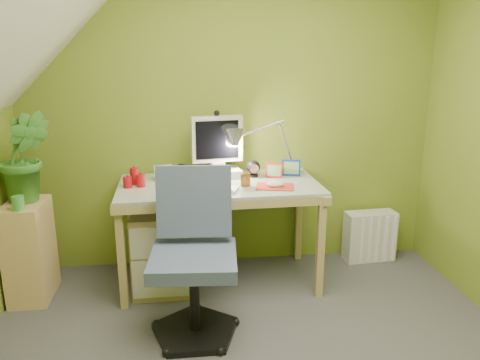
{
  "coord_description": "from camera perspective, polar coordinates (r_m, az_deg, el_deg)",
  "views": [
    {
      "loc": [
        -0.35,
        -1.99,
        1.68
      ],
      "look_at": [
        0.0,
        1.0,
        0.85
      ],
      "focal_mm": 35.0,
      "sensor_mm": 36.0,
      "label": 1
    }
  ],
  "objects": [
    {
      "name": "potted_plant",
      "position": [
        3.43,
        -24.73,
        2.6
      ],
      "size": [
        0.39,
        0.33,
        0.62
      ],
      "primitive_type": "imported",
      "rotation": [
        0.0,
        0.0,
        0.19
      ],
      "color": "#3A7928",
      "rests_on": "side_ledge"
    },
    {
      "name": "amber_tumbler",
      "position": [
        3.29,
        0.68,
        0.06
      ],
      "size": [
        0.07,
        0.07,
        0.09
      ],
      "primitive_type": "cylinder",
      "rotation": [
        0.0,
        0.0,
        -0.06
      ],
      "color": "brown",
      "rests_on": "desk"
    },
    {
      "name": "green_cup",
      "position": [
        3.31,
        -25.41,
        -2.59
      ],
      "size": [
        0.09,
        0.09,
        0.1
      ],
      "primitive_type": "cylinder",
      "rotation": [
        0.0,
        0.0,
        0.2
      ],
      "color": "green",
      "rests_on": "side_ledge"
    },
    {
      "name": "desk",
      "position": [
        3.48,
        -2.47,
        -6.48
      ],
      "size": [
        1.45,
        0.76,
        0.77
      ],
      "primitive_type": null,
      "rotation": [
        0.0,
        0.0,
        0.03
      ],
      "color": "tan",
      "rests_on": "floor"
    },
    {
      "name": "monitor",
      "position": [
        3.47,
        -2.82,
        4.84
      ],
      "size": [
        0.44,
        0.3,
        0.56
      ],
      "primitive_type": null,
      "rotation": [
        0.0,
        0.0,
        0.16
      ],
      "color": "beige",
      "rests_on": "desk"
    },
    {
      "name": "slope_ceiling",
      "position": [
        2.1,
        -26.12,
        18.52
      ],
      "size": [
        1.1,
        3.2,
        1.1
      ],
      "primitive_type": "cube",
      "color": "white",
      "rests_on": "wall_left"
    },
    {
      "name": "speaker_right",
      "position": [
        3.52,
        1.63,
        1.43
      ],
      "size": [
        0.11,
        0.11,
        0.13
      ],
      "primitive_type": null,
      "rotation": [
        0.0,
        0.0,
        0.03
      ],
      "color": "black",
      "rests_on": "desk"
    },
    {
      "name": "keyboard",
      "position": [
        3.22,
        -3.79,
        -0.97
      ],
      "size": [
        0.42,
        0.26,
        0.02
      ],
      "primitive_type": "cube",
      "rotation": [
        0.0,
        0.0,
        -0.36
      ],
      "color": "white",
      "rests_on": "desk"
    },
    {
      "name": "task_chair",
      "position": [
        2.79,
        -5.7,
        -9.27
      ],
      "size": [
        0.62,
        0.62,
        1.04
      ],
      "primitive_type": null,
      "rotation": [
        0.0,
        0.0,
        -0.08
      ],
      "color": "#434F6E",
      "rests_on": "floor"
    },
    {
      "name": "candle_cluster",
      "position": [
        3.36,
        -12.82,
        0.3
      ],
      "size": [
        0.18,
        0.17,
        0.12
      ],
      "primitive_type": null,
      "rotation": [
        0.0,
        0.0,
        0.17
      ],
      "color": "#B10F15",
      "rests_on": "desk"
    },
    {
      "name": "desk_lamp",
      "position": [
        3.52,
        4.53,
        5.46
      ],
      "size": [
        0.61,
        0.33,
        0.62
      ],
      "primitive_type": null,
      "rotation": [
        0.0,
        0.0,
        0.15
      ],
      "color": "silver",
      "rests_on": "desk"
    },
    {
      "name": "photo_frame_blue",
      "position": [
        3.58,
        6.24,
        1.51
      ],
      "size": [
        0.14,
        0.06,
        0.12
      ],
      "primitive_type": "cube",
      "rotation": [
        0.0,
        0.0,
        -0.26
      ],
      "color": "navy",
      "rests_on": "desk"
    },
    {
      "name": "speaker_left",
      "position": [
        3.49,
        -7.18,
        1.06
      ],
      "size": [
        0.1,
        0.1,
        0.11
      ],
      "primitive_type": null,
      "rotation": [
        0.0,
        0.0,
        0.01
      ],
      "color": "black",
      "rests_on": "desk"
    },
    {
      "name": "wall_back",
      "position": [
        3.64,
        -1.11,
        7.84
      ],
      "size": [
        3.2,
        0.01,
        2.4
      ],
      "primitive_type": "cube",
      "color": "olive",
      "rests_on": "floor"
    },
    {
      "name": "mouse",
      "position": [
        3.27,
        4.29,
        -0.52
      ],
      "size": [
        0.14,
        0.1,
        0.04
      ],
      "primitive_type": "ellipsoid",
      "rotation": [
        0.0,
        0.0,
        -0.22
      ],
      "color": "white",
      "rests_on": "mousepad"
    },
    {
      "name": "radiator",
      "position": [
        4.04,
        15.52,
        -6.59
      ],
      "size": [
        0.42,
        0.19,
        0.41
      ],
      "primitive_type": "cube",
      "rotation": [
        0.0,
        0.0,
        0.07
      ],
      "color": "silver",
      "rests_on": "floor"
    },
    {
      "name": "photo_frame_red",
      "position": [
        3.51,
        4.15,
        1.19
      ],
      "size": [
        0.13,
        0.06,
        0.11
      ],
      "primitive_type": "cube",
      "rotation": [
        0.0,
        0.0,
        -0.31
      ],
      "color": "red",
      "rests_on": "desk"
    },
    {
      "name": "photo_frame_green",
      "position": [
        3.47,
        -9.32,
        0.9
      ],
      "size": [
        0.13,
        0.05,
        0.11
      ],
      "primitive_type": "cube",
      "rotation": [
        0.0,
        0.0,
        0.21
      ],
      "color": "#B1D492",
      "rests_on": "desk"
    },
    {
      "name": "mousepad",
      "position": [
        3.27,
        4.28,
        -0.82
      ],
      "size": [
        0.29,
        0.23,
        0.01
      ],
      "primitive_type": "cube",
      "rotation": [
        0.0,
        0.0,
        -0.21
      ],
      "color": "red",
      "rests_on": "desk"
    },
    {
      "name": "side_ledge",
      "position": [
        3.58,
        -24.24,
        -7.88
      ],
      "size": [
        0.26,
        0.4,
        0.69
      ],
      "primitive_type": "cube",
      "color": "tan",
      "rests_on": "floor"
    }
  ]
}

